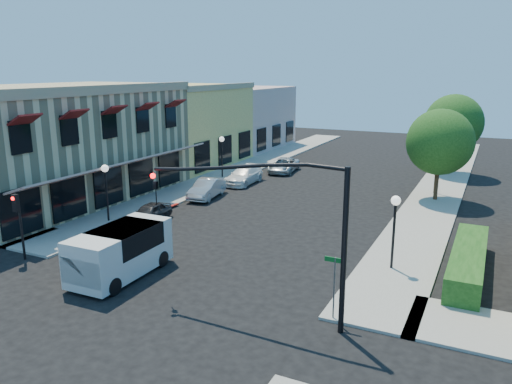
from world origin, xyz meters
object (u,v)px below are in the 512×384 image
at_px(street_tree_b, 454,123).
at_px(lamppost_left_far, 222,146).
at_px(lamppost_right_near, 395,214).
at_px(street_tree_a, 440,142).
at_px(secondary_signal, 18,215).
at_px(parked_car_a, 149,213).
at_px(street_name_sign, 335,278).
at_px(lamppost_right_far, 437,158).
at_px(parked_car_c, 244,176).
at_px(signal_mast_arm, 286,215).
at_px(parked_car_d, 284,165).
at_px(parked_car_b, 207,189).
at_px(white_van, 120,250).
at_px(lamppost_left_near, 106,178).

height_order(street_tree_b, lamppost_left_far, street_tree_b).
bearing_deg(lamppost_right_near, street_tree_a, 88.77).
relative_size(street_tree_a, secondary_signal, 1.95).
height_order(street_tree_b, parked_car_a, street_tree_b).
xyz_separation_m(street_tree_b, street_name_sign, (-1.30, -29.80, -2.85)).
height_order(street_name_sign, lamppost_right_near, lamppost_right_near).
bearing_deg(lamppost_right_far, parked_car_c, -167.98).
relative_size(street_tree_a, street_tree_b, 0.92).
relative_size(signal_mast_arm, lamppost_right_near, 2.24).
relative_size(street_name_sign, parked_car_d, 0.56).
bearing_deg(lamppost_right_far, street_name_sign, -92.63).
height_order(street_tree_b, signal_mast_arm, street_tree_b).
height_order(street_name_sign, lamppost_left_far, lamppost_left_far).
relative_size(street_name_sign, lamppost_right_far, 0.70).
xyz_separation_m(lamppost_right_far, parked_car_b, (-14.70, -8.29, -2.06)).
relative_size(secondary_signal, white_van, 0.66).
bearing_deg(parked_car_c, street_name_sign, -55.89).
height_order(signal_mast_arm, street_name_sign, signal_mast_arm).
bearing_deg(lamppost_left_near, lamppost_right_near, 0.00).
bearing_deg(parked_car_b, parked_car_c, 78.77).
bearing_deg(lamppost_right_near, parked_car_d, 125.43).
bearing_deg(secondary_signal, lamppost_right_near, 21.78).
height_order(parked_car_a, parked_car_b, parked_car_b).
height_order(lamppost_left_far, parked_car_a, lamppost_left_far).
xyz_separation_m(street_tree_a, lamppost_right_near, (-0.30, -14.00, -1.46)).
relative_size(lamppost_right_near, parked_car_c, 0.78).
height_order(lamppost_left_far, white_van, lamppost_left_far).
distance_m(street_name_sign, parked_car_c, 23.05).
bearing_deg(parked_car_a, parked_car_c, 84.66).
xyz_separation_m(street_tree_b, secondary_signal, (-16.80, -30.59, -2.23)).
relative_size(street_tree_b, lamppost_left_far, 1.97).
distance_m(street_name_sign, lamppost_right_far, 21.85).
distance_m(lamppost_right_near, parked_car_a, 14.89).
distance_m(lamppost_right_far, parked_car_a, 21.08).
height_order(parked_car_c, parked_car_d, parked_car_c).
relative_size(white_van, parked_car_c, 1.10).
height_order(signal_mast_arm, parked_car_b, signal_mast_arm).
xyz_separation_m(street_tree_b, white_van, (-11.14, -30.05, -3.26)).
bearing_deg(secondary_signal, parked_car_b, 82.83).
distance_m(street_tree_a, lamppost_right_far, 2.49).
distance_m(street_tree_b, secondary_signal, 34.97).
relative_size(signal_mast_arm, parked_car_d, 1.79).
xyz_separation_m(street_name_sign, parked_car_b, (-13.70, 13.51, -1.02)).
xyz_separation_m(white_van, parked_car_c, (-3.55, 18.99, -0.62)).
xyz_separation_m(street_tree_b, parked_car_c, (-14.69, -11.06, -3.88)).
height_order(lamppost_left_near, parked_car_a, lamppost_left_near).
relative_size(signal_mast_arm, lamppost_right_far, 2.24).
bearing_deg(lamppost_left_far, parked_car_b, -69.91).
height_order(secondary_signal, parked_car_b, secondary_signal).
bearing_deg(street_tree_a, parked_car_a, -139.18).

